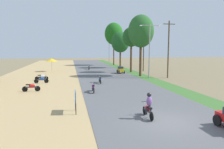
{
  "coord_description": "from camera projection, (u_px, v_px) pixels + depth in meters",
  "views": [
    {
      "loc": [
        -5.64,
        -11.48,
        4.46
      ],
      "look_at": [
        -0.5,
        14.53,
        1.22
      ],
      "focal_mm": 34.16,
      "sensor_mm": 36.0,
      "label": 1
    }
  ],
  "objects": [
    {
      "name": "ground_plane",
      "position": [
        167.0,
        123.0,
        12.8
      ],
      "size": [
        180.0,
        180.0,
        0.0
      ],
      "primitive_type": "plane",
      "color": "#7A6B4C"
    },
    {
      "name": "road_strip",
      "position": [
        167.0,
        122.0,
        12.8
      ],
      "size": [
        9.0,
        140.0,
        0.08
      ],
      "primitive_type": "cube",
      "color": "#565659",
      "rests_on": "ground"
    },
    {
      "name": "parked_motorbike_nearest",
      "position": [
        31.0,
        87.0,
        21.85
      ],
      "size": [
        1.8,
        0.54,
        0.94
      ],
      "color": "black",
      "rests_on": "dirt_shoulder"
    },
    {
      "name": "parked_motorbike_second",
      "position": [
        42.0,
        79.0,
        27.14
      ],
      "size": [
        1.8,
        0.54,
        0.94
      ],
      "color": "black",
      "rests_on": "dirt_shoulder"
    },
    {
      "name": "parked_motorbike_third",
      "position": [
        42.0,
        77.0,
        29.55
      ],
      "size": [
        1.8,
        0.54,
        0.94
      ],
      "color": "black",
      "rests_on": "dirt_shoulder"
    },
    {
      "name": "street_signboard",
      "position": [
        75.0,
        98.0,
        14.62
      ],
      "size": [
        0.06,
        1.3,
        1.5
      ],
      "color": "#262628",
      "rests_on": "dirt_shoulder"
    },
    {
      "name": "vendor_umbrella",
      "position": [
        52.0,
        60.0,
        40.66
      ],
      "size": [
        2.2,
        2.2,
        2.52
      ],
      "color": "#99999E",
      "rests_on": "dirt_shoulder"
    },
    {
      "name": "median_tree_nearest",
      "position": [
        141.0,
        31.0,
        33.39
      ],
      "size": [
        4.03,
        4.03,
        9.66
      ],
      "color": "#4C351E",
      "rests_on": "median_strip"
    },
    {
      "name": "median_tree_second",
      "position": [
        131.0,
        37.0,
        38.96
      ],
      "size": [
        3.23,
        3.23,
        8.29
      ],
      "color": "#4C351E",
      "rests_on": "median_strip"
    },
    {
      "name": "median_tree_third",
      "position": [
        120.0,
        42.0,
        48.14
      ],
      "size": [
        4.11,
        4.11,
        8.2
      ],
      "color": "#4C351E",
      "rests_on": "median_strip"
    },
    {
      "name": "median_tree_fourth",
      "position": [
        114.0,
        34.0,
        55.42
      ],
      "size": [
        4.74,
        4.74,
        11.07
      ],
      "color": "#4C351E",
      "rests_on": "median_strip"
    },
    {
      "name": "streetlamp_near",
      "position": [
        149.0,
        48.0,
        31.07
      ],
      "size": [
        3.16,
        0.2,
        7.86
      ],
      "color": "gray",
      "rests_on": "median_strip"
    },
    {
      "name": "streetlamp_mid",
      "position": [
        109.0,
        49.0,
        62.87
      ],
      "size": [
        3.16,
        0.2,
        7.29
      ],
      "color": "gray",
      "rests_on": "median_strip"
    },
    {
      "name": "utility_pole_near",
      "position": [
        168.0,
        48.0,
        31.96
      ],
      "size": [
        1.8,
        0.2,
        8.56
      ],
      "color": "brown",
      "rests_on": "ground"
    },
    {
      "name": "utility_pole_far",
      "position": [
        144.0,
        45.0,
        41.58
      ],
      "size": [
        1.8,
        0.2,
        9.87
      ],
      "color": "brown",
      "rests_on": "ground"
    },
    {
      "name": "car_hatchback_yellow",
      "position": [
        121.0,
        70.0,
        37.72
      ],
      "size": [
        1.04,
        2.0,
        1.23
      ],
      "color": "gold",
      "rests_on": "road_strip"
    },
    {
      "name": "motorbike_foreground_rider",
      "position": [
        148.0,
        106.0,
        13.43
      ],
      "size": [
        0.54,
        1.8,
        1.66
      ],
      "color": "black",
      "rests_on": "road_strip"
    },
    {
      "name": "motorbike_ahead_second",
      "position": [
        93.0,
        87.0,
        21.53
      ],
      "size": [
        0.54,
        1.8,
        0.94
      ],
      "color": "black",
      "rests_on": "road_strip"
    },
    {
      "name": "motorbike_ahead_third",
      "position": [
        100.0,
        79.0,
        27.04
      ],
      "size": [
        0.54,
        1.8,
        0.94
      ],
      "color": "black",
      "rests_on": "road_strip"
    },
    {
      "name": "motorbike_ahead_fourth",
      "position": [
        89.0,
        67.0,
        43.96
      ],
      "size": [
        0.54,
        1.8,
        0.94
      ],
      "color": "black",
      "rests_on": "road_strip"
    }
  ]
}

